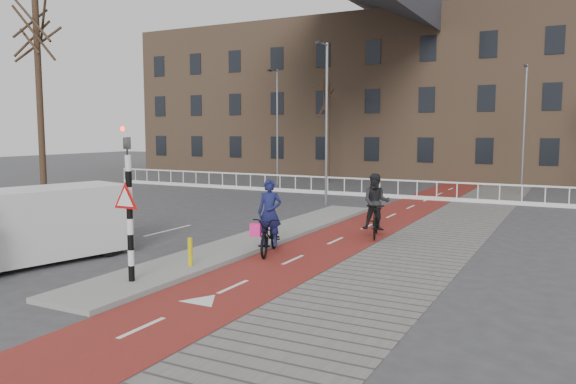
% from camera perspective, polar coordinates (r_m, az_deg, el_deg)
% --- Properties ---
extents(ground, '(120.00, 120.00, 0.00)m').
position_cam_1_polar(ground, '(14.61, -8.41, -7.83)').
color(ground, '#38383A').
rests_on(ground, ground).
extents(bike_lane, '(2.50, 60.00, 0.01)m').
position_cam_1_polar(bike_lane, '(22.79, 9.70, -2.73)').
color(bike_lane, maroon).
rests_on(bike_lane, ground).
extents(sidewalk, '(3.00, 60.00, 0.01)m').
position_cam_1_polar(sidewalk, '(22.11, 16.63, -3.18)').
color(sidewalk, slate).
rests_on(sidewalk, ground).
extents(curb_island, '(1.80, 16.00, 0.12)m').
position_cam_1_polar(curb_island, '(18.24, -2.80, -4.73)').
color(curb_island, gray).
rests_on(curb_island, ground).
extents(traffic_signal, '(0.80, 0.80, 3.68)m').
position_cam_1_polar(traffic_signal, '(13.09, -15.89, -0.78)').
color(traffic_signal, black).
rests_on(traffic_signal, curb_island).
extents(bollard, '(0.12, 0.12, 0.72)m').
position_cam_1_polar(bollard, '(14.49, -9.91, -6.02)').
color(bollard, '#CCBC0B').
rests_on(bollard, curb_island).
extents(cyclist_near, '(1.32, 2.20, 2.14)m').
position_cam_1_polar(cyclist_near, '(16.13, -1.87, -3.77)').
color(cyclist_near, black).
rests_on(cyclist_near, bike_lane).
extents(cyclist_far, '(1.07, 2.07, 2.12)m').
position_cam_1_polar(cyclist_far, '(18.77, 8.93, -1.93)').
color(cyclist_far, black).
rests_on(cyclist_far, bike_lane).
extents(van, '(2.94, 4.97, 2.00)m').
position_cam_1_polar(van, '(16.50, -24.05, -2.94)').
color(van, silver).
rests_on(van, ground).
extents(railing, '(28.00, 0.10, 0.99)m').
position_cam_1_polar(railing, '(31.59, 2.38, 0.41)').
color(railing, silver).
rests_on(railing, ground).
extents(townhouse_row, '(46.00, 10.00, 15.90)m').
position_cam_1_polar(townhouse_row, '(45.10, 13.11, 11.57)').
color(townhouse_row, '#7F6047').
rests_on(townhouse_row, ground).
extents(tree_left, '(0.26, 0.26, 8.83)m').
position_cam_1_polar(tree_left, '(25.17, -23.88, 7.75)').
color(tree_left, '#2E2014').
rests_on(tree_left, ground).
extents(tree_mid, '(0.25, 0.25, 6.72)m').
position_cam_1_polar(tree_mid, '(38.18, 4.10, 6.01)').
color(tree_mid, '#2E2014').
rests_on(tree_mid, ground).
extents(streetlight_near, '(0.12, 0.12, 7.58)m').
position_cam_1_polar(streetlight_near, '(26.67, 3.93, 6.81)').
color(streetlight_near, slate).
rests_on(streetlight_near, ground).
extents(streetlight_left, '(0.12, 0.12, 7.36)m').
position_cam_1_polar(streetlight_left, '(36.12, -1.09, 6.52)').
color(streetlight_left, slate).
rests_on(streetlight_left, ground).
extents(streetlight_right, '(0.12, 0.12, 7.09)m').
position_cam_1_polar(streetlight_right, '(33.47, 22.85, 5.81)').
color(streetlight_right, slate).
rests_on(streetlight_right, ground).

